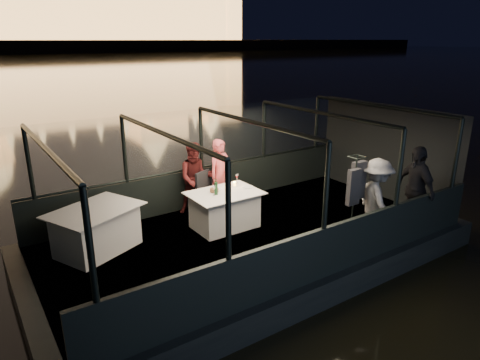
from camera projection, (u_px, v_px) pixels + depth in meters
boat_hull at (251, 256)px, 8.83m from camera, size 8.60×4.40×1.00m
boat_deck at (251, 235)px, 8.68m from camera, size 8.00×4.00×0.04m
gunwale_port at (202, 186)px, 10.11m from camera, size 8.00×0.08×0.90m
gunwale_starboard at (322, 253)px, 6.95m from camera, size 8.00×0.08×0.90m
cabin_glass_port at (201, 139)px, 9.75m from camera, size 8.00×0.02×1.40m
cabin_glass_starboard at (327, 187)px, 6.59m from camera, size 8.00×0.02×1.40m
cabin_roof_glass at (252, 122)px, 7.95m from camera, size 8.00×4.00×0.02m
end_wall_fore at (27, 229)px, 6.19m from camera, size 0.02×4.00×2.30m
end_wall_aft at (385, 152)px, 10.43m from camera, size 0.02×4.00×2.30m
canopy_ribs at (251, 180)px, 8.31m from camera, size 8.00×4.00×2.30m
dining_table_central at (225, 210)px, 8.90m from camera, size 1.46×1.06×0.77m
dining_table_aft at (97, 232)px, 7.89m from camera, size 1.90×1.68×0.83m
chair_port_left at (208, 197)px, 9.46m from camera, size 0.59×0.59×0.97m
chair_port_right at (223, 192)px, 9.73m from camera, size 0.50×0.50×0.91m
coat_stand at (353, 199)px, 8.07m from camera, size 0.60×0.54×1.76m
person_woman_coral at (221, 178)px, 9.75m from camera, size 0.65×0.48×1.65m
person_man_maroon at (196, 181)px, 9.55m from camera, size 0.94×0.84×1.63m
passenger_stripe at (376, 199)px, 8.22m from camera, size 0.97×1.21×1.64m
passenger_dark at (415, 190)px, 8.66m from camera, size 0.72×1.13×1.78m
wine_bottle at (216, 188)px, 8.63m from camera, size 0.07×0.07×0.33m
bread_basket at (214, 190)px, 8.81m from camera, size 0.20×0.20×0.07m
amber_candle at (234, 184)px, 9.18m from camera, size 0.07×0.07×0.09m
plate_near at (248, 187)px, 9.10m from camera, size 0.29×0.29×0.01m
plate_far at (217, 189)px, 8.98m from camera, size 0.30×0.30×0.01m
wine_glass_white at (214, 191)px, 8.59m from camera, size 0.07×0.07×0.20m
wine_glass_red at (237, 179)px, 9.32m from camera, size 0.08×0.08×0.20m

